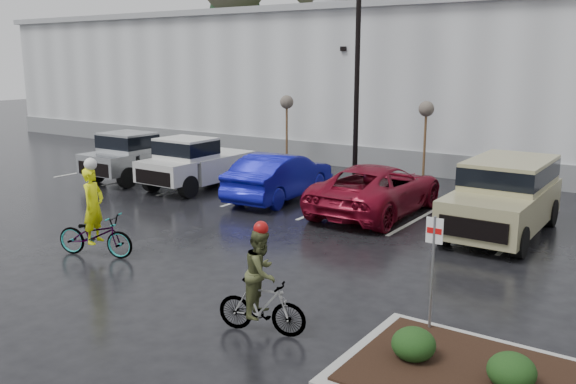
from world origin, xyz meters
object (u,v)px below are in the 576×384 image
Objects in this scene: sapling_mid at (426,113)px; cyclist_hivis at (95,226)px; pickup_white at (203,161)px; car_red at (377,189)px; pickup_silver at (145,154)px; car_blue at (280,176)px; fire_lane_sign at (433,261)px; lamppost at (358,35)px; suv_tan at (502,198)px; cyclist_olive at (262,292)px; sapling_west at (287,106)px.

cyclist_hivis is (-3.23, -13.15, -1.97)m from sapling_mid.
pickup_white is 0.92× the size of car_red.
pickup_silver is 6.72m from car_blue.
sapling_mid is 8.74m from pickup_white.
cyclist_hivis is (-8.53, -0.35, -0.65)m from fire_lane_sign.
lamppost reaches higher than suv_tan.
cyclist_olive is (5.82, -8.88, -0.04)m from car_blue.
lamppost is 4.00m from sapling_mid.
sapling_west is at bearing 87.90° from pickup_white.
sapling_mid is 0.62× the size of pickup_white.
car_red is 9.23m from cyclist_olive.
sapling_mid is (6.50, 0.00, 0.00)m from sapling_west.
pickup_white is at bearing 1.23° from pickup_silver.
sapling_mid is (2.50, 1.00, -2.96)m from lamppost.
car_blue is 10.61m from cyclist_olive.
sapling_mid is 11.31m from pickup_silver.
car_blue is 7.71m from cyclist_hivis.
sapling_mid is 0.57× the size of car_red.
sapling_west is 6.72m from car_blue.
cyclist_olive is (5.99, -1.16, 0.01)m from cyclist_hivis.
pickup_white is at bearing 178.79° from suv_tan.
pickup_silver is at bearing -4.71° from car_blue.
lamppost is at bearing -14.04° from sapling_west.
lamppost reaches higher than pickup_white.
car_red is (7.31, 0.01, -0.20)m from pickup_white.
suv_tan is at bearing 175.55° from car_red.
pickup_silver reaches higher than car_red.
cyclist_hivis is (3.47, -7.81, -0.22)m from pickup_white.
car_blue is (-0.56, -4.44, -4.88)m from lamppost.
fire_lane_sign is 1.06× the size of cyclist_olive.
suv_tan is (-0.77, 7.22, -0.38)m from fire_lane_sign.
pickup_silver is (-15.08, 7.39, -0.43)m from fire_lane_sign.
car_blue is 0.87× the size of car_red.
cyclist_hivis reaches higher than cyclist_olive.
lamppost is at bearing 31.23° from pickup_silver.
pickup_silver is (-7.28, -4.41, -4.71)m from lamppost.
sapling_west reaches higher than cyclist_hivis.
pickup_white is (-6.70, -5.35, -1.75)m from sapling_mid.
cyclist_olive is at bearing -35.39° from pickup_silver.
suv_tan is at bearing -1.21° from pickup_white.
fire_lane_sign reaches higher than pickup_white.
sapling_west is 0.57× the size of car_red.
cyclist_hivis is 6.10m from cyclist_olive.
car_red is at bearing 176.41° from suv_tan.
lamppost is 15.14m from cyclist_olive.
pickup_silver is at bearing -148.77° from lamppost.
car_red is at bearing -44.49° from cyclist_hivis.
car_red is (0.61, -5.34, -1.95)m from sapling_mid.
cyclist_hivis is (3.27, -13.15, -1.97)m from sapling_west.
cyclist_olive is (2.76, -14.32, -1.96)m from sapling_mid.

